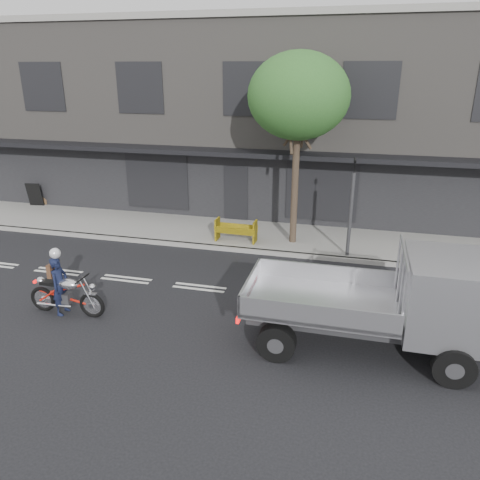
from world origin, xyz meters
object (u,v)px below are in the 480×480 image
motorcycle (66,294)px  flatbed_ute (426,298)px  construction_barrier (234,232)px  sandwich_board (35,195)px  street_tree (299,97)px  traffic_light_pole (351,213)px  rider (60,286)px

motorcycle → flatbed_ute: flatbed_ute is taller
construction_barrier → sandwich_board: (-10.15, 2.45, 0.11)m
motorcycle → construction_barrier: 6.62m
street_tree → construction_barrier: bearing=-161.8°
sandwich_board → construction_barrier: bearing=-21.0°
traffic_light_pole → rider: (-7.25, -5.69, -0.85)m
motorcycle → construction_barrier: bearing=62.3°
flatbed_ute → rider: bearing=-178.2°
rider → flatbed_ute: (9.03, 0.26, 0.65)m
street_tree → rider: (-5.25, -6.54, -4.48)m
rider → motorcycle: bearing=-90.1°
motorcycle → sandwich_board: 10.94m
motorcycle → sandwich_board: (-7.10, 8.32, 0.11)m
street_tree → traffic_light_pole: size_ratio=1.93×
street_tree → sandwich_board: (-12.20, 1.78, -4.59)m
traffic_light_pole → construction_barrier: traffic_light_pole is taller
construction_barrier → motorcycle: bearing=-117.5°
rider → flatbed_ute: 9.05m
street_tree → flatbed_ute: (3.77, -6.27, -3.83)m
sandwich_board → flatbed_ute: bearing=-34.2°
rider → flatbed_ute: bearing=-88.5°
construction_barrier → sandwich_board: 10.45m
traffic_light_pole → flatbed_ute: traffic_light_pole is taller
motorcycle → flatbed_ute: (8.88, 0.26, 0.86)m
motorcycle → rider: size_ratio=1.37×
rider → sandwich_board: rider is taller
rider → street_tree: bearing=-38.9°
street_tree → traffic_light_pole: 4.23m
flatbed_ute → construction_barrier: flatbed_ute is taller
street_tree → flatbed_ute: bearing=-59.0°
street_tree → traffic_light_pole: street_tree is taller
construction_barrier → sandwich_board: sandwich_board is taller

